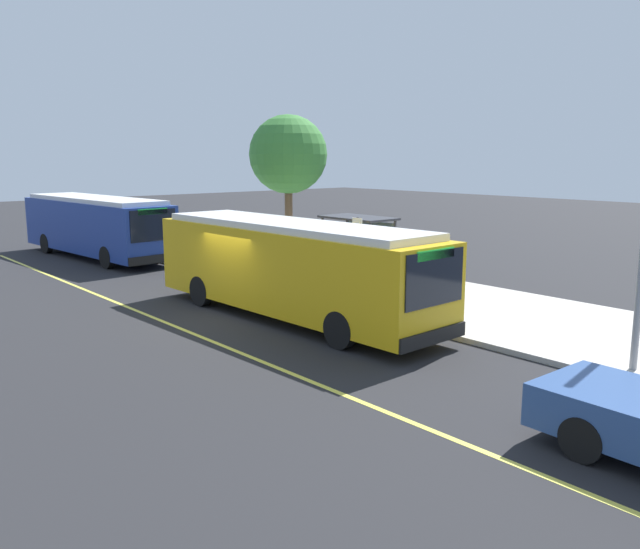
{
  "coord_description": "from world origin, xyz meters",
  "views": [
    {
      "loc": [
        16.7,
        -10.88,
        4.87
      ],
      "look_at": [
        3.17,
        0.71,
        1.62
      ],
      "focal_mm": 36.4,
      "sensor_mm": 36.0,
      "label": 1
    }
  ],
  "objects_px": {
    "transit_bus_main": "(291,266)",
    "route_sign_post": "(357,248)",
    "waiting_bench": "(358,268)",
    "transit_bus_second": "(96,225)"
  },
  "relations": [
    {
      "from": "transit_bus_second",
      "to": "route_sign_post",
      "type": "bearing_deg",
      "value": 8.24
    },
    {
      "from": "transit_bus_main",
      "to": "waiting_bench",
      "type": "height_order",
      "value": "transit_bus_main"
    },
    {
      "from": "transit_bus_main",
      "to": "waiting_bench",
      "type": "xyz_separation_m",
      "value": [
        -2.56,
        5.25,
        -0.98
      ]
    },
    {
      "from": "waiting_bench",
      "to": "route_sign_post",
      "type": "distance_m",
      "value": 4.12
    },
    {
      "from": "transit_bus_main",
      "to": "route_sign_post",
      "type": "distance_m",
      "value": 2.56
    },
    {
      "from": "transit_bus_main",
      "to": "route_sign_post",
      "type": "relative_size",
      "value": 3.92
    },
    {
      "from": "transit_bus_main",
      "to": "route_sign_post",
      "type": "bearing_deg",
      "value": 84.66
    },
    {
      "from": "transit_bus_second",
      "to": "waiting_bench",
      "type": "bearing_deg",
      "value": 21.0
    },
    {
      "from": "transit_bus_second",
      "to": "route_sign_post",
      "type": "height_order",
      "value": "same"
    },
    {
      "from": "waiting_bench",
      "to": "transit_bus_main",
      "type": "bearing_deg",
      "value": -64.03
    }
  ]
}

